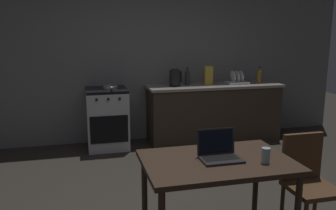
{
  "coord_description": "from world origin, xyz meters",
  "views": [
    {
      "loc": [
        -0.9,
        -3.25,
        1.77
      ],
      "look_at": [
        0.07,
        0.63,
        0.92
      ],
      "focal_mm": 38.53,
      "sensor_mm": 36.0,
      "label": 1
    }
  ],
  "objects_px": {
    "electric_kettle": "(175,78)",
    "bottle_b": "(187,77)",
    "chair": "(308,178)",
    "frying_pan": "(110,87)",
    "bottle": "(259,75)",
    "drinking_glass": "(266,155)",
    "cereal_box": "(209,75)",
    "dining_table": "(217,169)",
    "dish_rack": "(237,81)",
    "stove_oven": "(107,118)",
    "laptop": "(219,153)"
  },
  "relations": [
    {
      "from": "electric_kettle",
      "to": "bottle_b",
      "type": "relative_size",
      "value": 0.96
    },
    {
      "from": "chair",
      "to": "frying_pan",
      "type": "height_order",
      "value": "frying_pan"
    },
    {
      "from": "bottle",
      "to": "drinking_glass",
      "type": "height_order",
      "value": "bottle"
    },
    {
      "from": "cereal_box",
      "to": "bottle_b",
      "type": "distance_m",
      "value": 0.34
    },
    {
      "from": "dining_table",
      "to": "dish_rack",
      "type": "height_order",
      "value": "dish_rack"
    },
    {
      "from": "dish_rack",
      "to": "cereal_box",
      "type": "bearing_deg",
      "value": 177.6
    },
    {
      "from": "stove_oven",
      "to": "cereal_box",
      "type": "bearing_deg",
      "value": 0.8
    },
    {
      "from": "bottle_b",
      "to": "dish_rack",
      "type": "bearing_deg",
      "value": -5.61
    },
    {
      "from": "chair",
      "to": "dish_rack",
      "type": "height_order",
      "value": "dish_rack"
    },
    {
      "from": "electric_kettle",
      "to": "bottle_b",
      "type": "height_order",
      "value": "bottle_b"
    },
    {
      "from": "bottle",
      "to": "frying_pan",
      "type": "distance_m",
      "value": 2.4
    },
    {
      "from": "stove_oven",
      "to": "chair",
      "type": "height_order",
      "value": "stove_oven"
    },
    {
      "from": "dining_table",
      "to": "electric_kettle",
      "type": "height_order",
      "value": "electric_kettle"
    },
    {
      "from": "chair",
      "to": "electric_kettle",
      "type": "bearing_deg",
      "value": 118.22
    },
    {
      "from": "chair",
      "to": "drinking_glass",
      "type": "relative_size",
      "value": 7.24
    },
    {
      "from": "bottle",
      "to": "drinking_glass",
      "type": "bearing_deg",
      "value": -116.91
    },
    {
      "from": "electric_kettle",
      "to": "frying_pan",
      "type": "relative_size",
      "value": 0.66
    },
    {
      "from": "bottle_b",
      "to": "stove_oven",
      "type": "bearing_deg",
      "value": -176.3
    },
    {
      "from": "dining_table",
      "to": "cereal_box",
      "type": "relative_size",
      "value": 4.06
    },
    {
      "from": "dish_rack",
      "to": "bottle_b",
      "type": "relative_size",
      "value": 1.24
    },
    {
      "from": "electric_kettle",
      "to": "bottle",
      "type": "height_order",
      "value": "bottle"
    },
    {
      "from": "laptop",
      "to": "electric_kettle",
      "type": "bearing_deg",
      "value": 91.76
    },
    {
      "from": "stove_oven",
      "to": "laptop",
      "type": "distance_m",
      "value": 2.88
    },
    {
      "from": "bottle",
      "to": "chair",
      "type": "bearing_deg",
      "value": -109.33
    },
    {
      "from": "dining_table",
      "to": "chair",
      "type": "relative_size",
      "value": 1.35
    },
    {
      "from": "chair",
      "to": "bottle",
      "type": "distance_m",
      "value": 2.94
    },
    {
      "from": "cereal_box",
      "to": "dish_rack",
      "type": "bearing_deg",
      "value": -2.4
    },
    {
      "from": "dining_table",
      "to": "dish_rack",
      "type": "xyz_separation_m",
      "value": [
        1.44,
        2.79,
        0.28
      ]
    },
    {
      "from": "bottle",
      "to": "bottle_b",
      "type": "height_order",
      "value": "bottle_b"
    },
    {
      "from": "laptop",
      "to": "frying_pan",
      "type": "distance_m",
      "value": 2.82
    },
    {
      "from": "dining_table",
      "to": "electric_kettle",
      "type": "relative_size",
      "value": 4.5
    },
    {
      "from": "electric_kettle",
      "to": "dish_rack",
      "type": "relative_size",
      "value": 0.77
    },
    {
      "from": "laptop",
      "to": "bottle_b",
      "type": "bearing_deg",
      "value": 87.62
    },
    {
      "from": "dish_rack",
      "to": "bottle_b",
      "type": "xyz_separation_m",
      "value": [
        -0.81,
        0.08,
        0.08
      ]
    },
    {
      "from": "stove_oven",
      "to": "dining_table",
      "type": "bearing_deg",
      "value": -76.92
    },
    {
      "from": "drinking_glass",
      "to": "frying_pan",
      "type": "bearing_deg",
      "value": 107.53
    },
    {
      "from": "dish_rack",
      "to": "drinking_glass",
      "type": "bearing_deg",
      "value": -110.55
    },
    {
      "from": "cereal_box",
      "to": "stove_oven",
      "type": "bearing_deg",
      "value": -179.2
    },
    {
      "from": "chair",
      "to": "cereal_box",
      "type": "xyz_separation_m",
      "value": [
        0.11,
        2.8,
        0.55
      ]
    },
    {
      "from": "stove_oven",
      "to": "bottle",
      "type": "xyz_separation_m",
      "value": [
        2.46,
        -0.05,
        0.58
      ]
    },
    {
      "from": "bottle",
      "to": "bottle_b",
      "type": "bearing_deg",
      "value": 173.72
    },
    {
      "from": "laptop",
      "to": "electric_kettle",
      "type": "height_order",
      "value": "electric_kettle"
    },
    {
      "from": "electric_kettle",
      "to": "bottle_b",
      "type": "xyz_separation_m",
      "value": [
        0.22,
        0.08,
        0.0
      ]
    },
    {
      "from": "frying_pan",
      "to": "bottle_b",
      "type": "relative_size",
      "value": 1.45
    },
    {
      "from": "laptop",
      "to": "cereal_box",
      "type": "distance_m",
      "value": 2.97
    },
    {
      "from": "frying_pan",
      "to": "cereal_box",
      "type": "bearing_deg",
      "value": 1.84
    },
    {
      "from": "drinking_glass",
      "to": "dish_rack",
      "type": "height_order",
      "value": "dish_rack"
    },
    {
      "from": "electric_kettle",
      "to": "bottle",
      "type": "bearing_deg",
      "value": -2.04
    },
    {
      "from": "chair",
      "to": "cereal_box",
      "type": "distance_m",
      "value": 2.86
    },
    {
      "from": "cereal_box",
      "to": "dining_table",
      "type": "bearing_deg",
      "value": -108.9
    }
  ]
}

